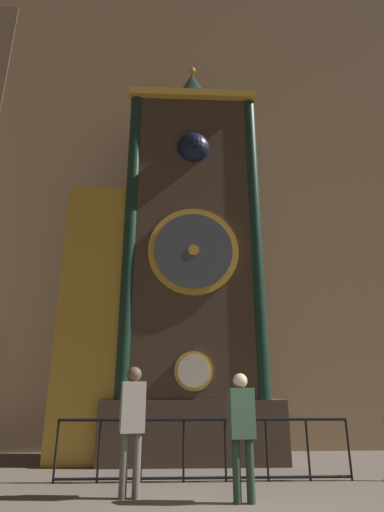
{
  "coord_description": "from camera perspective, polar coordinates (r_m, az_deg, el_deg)",
  "views": [
    {
      "loc": [
        -0.77,
        -3.86,
        1.42
      ],
      "look_at": [
        -0.37,
        5.22,
        4.44
      ],
      "focal_mm": 28.0,
      "sensor_mm": 36.0,
      "label": 1
    }
  ],
  "objects": [
    {
      "name": "visitor_far",
      "position": [
        5.96,
        7.11,
        -22.55
      ],
      "size": [
        0.36,
        0.25,
        1.62
      ],
      "rotation": [
        0.0,
        0.0,
        0.11
      ],
      "color": "#213427",
      "rests_on": "ground_plane"
    },
    {
      "name": "railing_fence",
      "position": [
        7.21,
        1.8,
        -25.44
      ],
      "size": [
        4.82,
        0.05,
        0.95
      ],
      "color": "black",
      "rests_on": "ground_plane"
    },
    {
      "name": "visitor_near",
      "position": [
        6.21,
        -8.51,
        -21.67
      ],
      "size": [
        0.38,
        0.29,
        1.72
      ],
      "rotation": [
        0.0,
        0.0,
        0.23
      ],
      "color": "#58554F",
      "rests_on": "ground_plane"
    },
    {
      "name": "clock_tower",
      "position": [
        9.45,
        -2.48,
        -1.58
      ],
      "size": [
        4.76,
        1.84,
        10.08
      ],
      "color": "#423328",
      "rests_on": "ground_plane"
    },
    {
      "name": "cathedral_back_wall",
      "position": [
        12.17,
        1.05,
        11.85
      ],
      "size": [
        24.0,
        0.32,
        15.11
      ],
      "color": "#997A5B",
      "rests_on": "ground_plane"
    }
  ]
}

